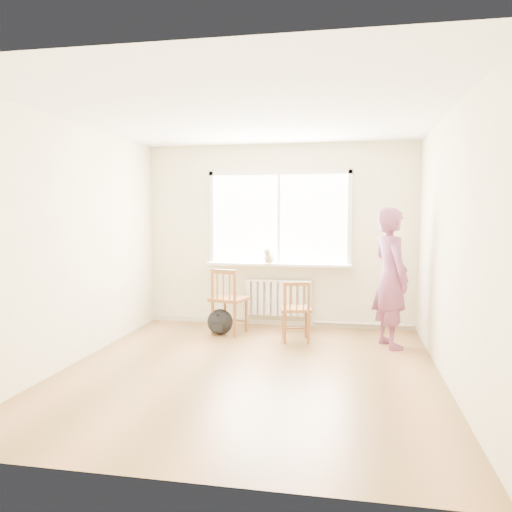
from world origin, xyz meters
The scene contains 13 objects.
floor centered at (0.00, 0.00, 0.00)m, with size 4.50×4.50×0.00m, color #A06C41.
ceiling centered at (0.00, 0.00, 2.70)m, with size 4.50×4.50×0.00m, color white.
back_wall centered at (0.00, 2.25, 1.35)m, with size 4.00×0.01×2.70m, color #F0E7C0.
window centered at (0.00, 2.22, 1.66)m, with size 2.12×0.05×1.42m.
windowsill centered at (0.00, 2.14, 0.93)m, with size 2.15×0.22×0.04m, color white.
radiator centered at (0.00, 2.16, 0.44)m, with size 1.00×0.12×0.55m.
heating_pipe centered at (1.25, 2.19, 0.08)m, with size 0.04×0.04×1.40m, color silver.
baseboard centered at (0.00, 2.23, 0.04)m, with size 4.00×0.03×0.08m, color beige.
chair_left centered at (-0.62, 1.54, 0.47)m, with size 0.55×0.54×0.93m.
chair_right centered at (0.36, 1.30, 0.41)m, with size 0.47×0.45×0.81m.
person centered at (1.55, 1.30, 0.88)m, with size 0.64×0.42×1.76m, color #B33B53.
cat centered at (-0.12, 2.06, 1.05)m, with size 0.19×0.38×0.25m.
backpack centered at (-0.72, 1.49, 0.18)m, with size 0.36×0.27×0.36m, color black.
Camera 1 is at (1.04, -5.12, 1.70)m, focal length 35.00 mm.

